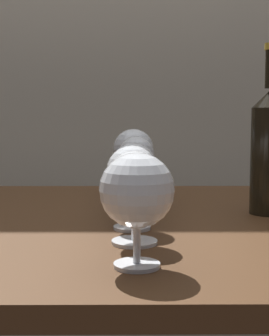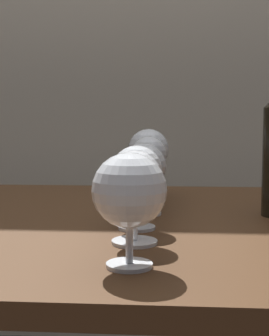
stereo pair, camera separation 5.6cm
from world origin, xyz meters
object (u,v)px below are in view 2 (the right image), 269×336
(wine_glass_cabernet, at_px, (137,172))
(wine_glass_chardonnay, at_px, (148,151))
(wine_glass_merlot, at_px, (143,168))
(wine_glass_empty, at_px, (134,182))
(wine_glass_amber, at_px, (129,193))
(wine_glass_white, at_px, (149,157))

(wine_glass_cabernet, distance_m, wine_glass_chardonnay, 0.32)
(wine_glass_merlot, bearing_deg, wine_glass_empty, -89.88)
(wine_glass_amber, distance_m, wine_glass_merlot, 0.33)
(wine_glass_merlot, distance_m, wine_glass_chardonnay, 0.20)
(wine_glass_amber, relative_size, wine_glass_chardonnay, 0.90)
(wine_glass_cabernet, bearing_deg, wine_glass_chardonnay, 89.37)
(wine_glass_white, bearing_deg, wine_glass_chardonnay, 92.78)
(wine_glass_empty, bearing_deg, wine_glass_chardonnay, 89.95)
(wine_glass_chardonnay, bearing_deg, wine_glass_white, -87.22)
(wine_glass_empty, height_order, wine_glass_chardonnay, wine_glass_chardonnay)
(wine_glass_amber, height_order, wine_glass_cabernet, wine_glass_amber)
(wine_glass_cabernet, height_order, wine_glass_merlot, wine_glass_cabernet)
(wine_glass_empty, xyz_separation_m, wine_glass_white, (0.01, 0.31, 0.01))
(wine_glass_empty, distance_m, wine_glass_cabernet, 0.09)
(wine_glass_white, distance_m, wine_glass_chardonnay, 0.10)
(wine_glass_amber, xyz_separation_m, wine_glass_white, (0.00, 0.43, 0.01))
(wine_glass_amber, height_order, wine_glass_chardonnay, wine_glass_chardonnay)
(wine_glass_empty, relative_size, wine_glass_chardonnay, 0.87)
(wine_glass_amber, distance_m, wine_glass_empty, 0.11)
(wine_glass_white, xyz_separation_m, wine_glass_chardonnay, (-0.01, 0.10, 0.01))
(wine_glass_amber, bearing_deg, wine_glass_white, 89.55)
(wine_glass_empty, distance_m, wine_glass_chardonnay, 0.42)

